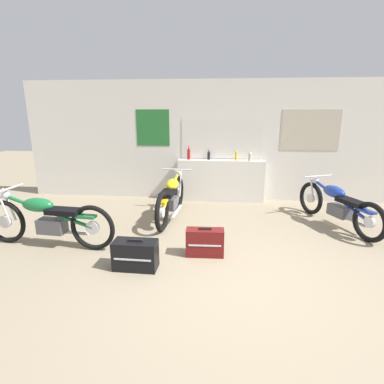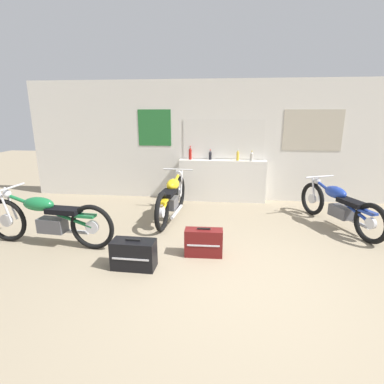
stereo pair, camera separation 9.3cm
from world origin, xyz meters
name	(u,v)px [view 1 (the left image)]	position (x,y,z in m)	size (l,w,h in m)	color
ground_plane	(240,282)	(0.00, 0.00, 0.00)	(24.00, 24.00, 0.00)	gray
wall_back	(233,141)	(0.00, 3.76, 1.40)	(10.00, 0.07, 2.80)	silver
sill_counter	(221,181)	(-0.26, 3.58, 0.49)	(2.03, 0.28, 0.99)	silver
bottle_leftmost	(189,154)	(-1.02, 3.60, 1.13)	(0.07, 0.07, 0.32)	maroon
bottle_left_center	(209,155)	(-0.55, 3.63, 1.09)	(0.07, 0.07, 0.24)	black
bottle_center	(236,155)	(0.09, 3.55, 1.10)	(0.06, 0.06, 0.27)	gold
bottle_right_center	(250,156)	(0.40, 3.54, 1.09)	(0.08, 0.08, 0.23)	#B7B2A8
motorcycle_yellow	(171,197)	(-1.23, 2.24, 0.43)	(0.64, 2.08, 0.91)	black
motorcycle_blue	(337,205)	(1.90, 2.11, 0.42)	(0.97, 2.00, 0.85)	black
motorcycle_green	(47,219)	(-2.97, 0.78, 0.45)	(2.25, 0.64, 0.93)	black
hard_case_black	(136,255)	(-1.40, 0.21, 0.20)	(0.60, 0.30, 0.43)	black
hard_case_darkred	(205,242)	(-0.48, 0.69, 0.21)	(0.57, 0.24, 0.44)	maroon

